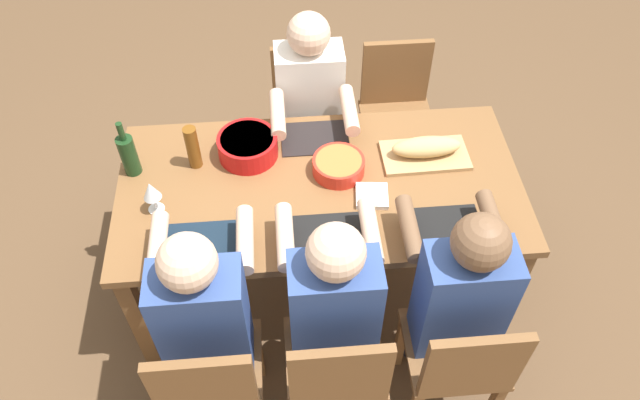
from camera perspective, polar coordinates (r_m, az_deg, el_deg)
name	(u,v)px	position (r m, az deg, el deg)	size (l,w,h in m)	color
ground_plane	(320,276)	(3.34, 0.00, -7.04)	(8.00, 8.00, 0.00)	brown
dining_table	(320,196)	(2.82, 0.00, 0.36)	(1.81, 0.91, 0.74)	brown
chair_near_right	(460,362)	(2.62, 12.79, -14.36)	(0.40, 0.40, 0.85)	brown
diner_near_right	(458,294)	(2.52, 12.66, -8.47)	(0.41, 0.53, 1.20)	#2D2D38
chair_far_right	(396,107)	(3.55, 7.05, 8.49)	(0.40, 0.40, 0.85)	brown
chair_near_center	(337,371)	(2.54, 1.54, -15.56)	(0.40, 0.40, 0.85)	brown
diner_near_center	(333,303)	(2.44, 1.20, -9.52)	(0.41, 0.53, 1.20)	#2D2D38
chair_far_center	(308,112)	(3.49, -1.09, 8.10)	(0.40, 0.40, 0.85)	brown
diner_far_center	(310,104)	(3.21, -0.91, 8.82)	(0.41, 0.53, 1.20)	#2D2D38
chair_near_left	(211,382)	(2.56, -10.09, -16.20)	(0.40, 0.40, 0.85)	brown
diner_near_left	(205,313)	(2.46, -10.63, -10.21)	(0.41, 0.53, 1.20)	#2D2D38
serving_bowl_pasta	(248,145)	(2.86, -6.72, 5.05)	(0.28, 0.28, 0.11)	red
serving_bowl_fruit	(339,165)	(2.78, 1.73, 3.25)	(0.24, 0.24, 0.07)	red
cutting_board	(425,155)	(2.91, 9.67, 4.08)	(0.40, 0.22, 0.02)	tan
bread_loaf	(426,147)	(2.87, 9.81, 4.86)	(0.32, 0.11, 0.09)	tan
wine_bottle	(128,154)	(2.86, -17.29, 4.06)	(0.08, 0.08, 0.29)	#193819
beer_bottle	(193,147)	(2.82, -11.69, 4.80)	(0.06, 0.06, 0.22)	brown
wine_glass	(151,192)	(2.67, -15.35, 0.75)	(0.08, 0.08, 0.17)	silver
placemat_near_right	(444,228)	(2.64, 11.37, -2.52)	(0.32, 0.23, 0.01)	black
placemat_near_center	(326,236)	(2.57, 0.56, -3.31)	(0.32, 0.23, 0.01)	black
placemat_far_center	(315,138)	(2.96, -0.48, 5.75)	(0.32, 0.23, 0.01)	black
placemat_near_left	(206,244)	(2.58, -10.53, -4.00)	(0.32, 0.23, 0.01)	#142333
napkin_stack	(372,196)	(2.70, 4.82, 0.38)	(0.14, 0.14, 0.02)	white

